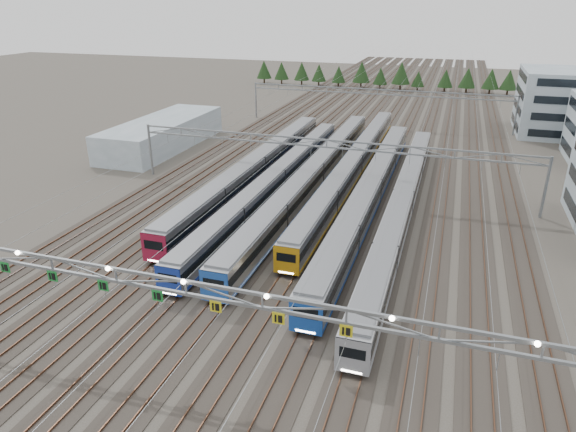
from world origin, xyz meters
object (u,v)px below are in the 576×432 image
(train_e, at_px, (371,190))
(gantry_far, at_px, (377,96))
(train_a, at_px, (257,167))
(train_d, at_px, (353,164))
(train_b, at_px, (277,179))
(train_c, at_px, (315,174))
(gantry_near, at_px, (185,291))
(train_f, at_px, (403,202))
(gantry_mid, at_px, (327,150))
(west_shed, at_px, (163,133))

(train_e, relative_size, gantry_far, 1.11)
(train_a, xyz_separation_m, train_d, (13.50, 6.49, -0.15))
(train_b, height_order, train_c, train_c)
(train_a, xyz_separation_m, gantry_near, (11.20, -42.29, 4.94))
(train_b, bearing_deg, train_f, -10.68)
(train_f, xyz_separation_m, gantry_far, (-11.25, 49.99, 4.44))
(train_d, height_order, gantry_near, gantry_near)
(gantry_mid, bearing_deg, train_f, -23.93)
(train_a, distance_m, gantry_far, 44.48)
(train_a, bearing_deg, west_shed, 151.22)
(train_f, height_order, gantry_far, gantry_far)
(train_a, relative_size, west_shed, 1.93)
(train_c, xyz_separation_m, west_shed, (-32.77, 12.97, 0.47))
(train_a, bearing_deg, train_e, -14.21)
(train_e, xyz_separation_m, gantry_far, (-6.75, 47.39, 4.29))
(train_a, height_order, train_d, train_a)
(train_b, relative_size, west_shed, 2.01)
(train_d, xyz_separation_m, west_shed, (-37.27, 6.57, 0.52))
(train_d, distance_m, train_e, 11.93)
(train_b, xyz_separation_m, train_c, (4.50, 3.86, 0.12))
(train_c, bearing_deg, train_f, -28.25)
(train_b, height_order, gantry_mid, gantry_mid)
(train_c, relative_size, train_f, 1.05)
(train_f, bearing_deg, train_c, 151.75)
(train_f, distance_m, west_shed, 50.50)
(train_c, xyz_separation_m, gantry_near, (2.20, -42.38, 5.04))
(train_c, bearing_deg, train_b, -139.38)
(train_a, height_order, train_b, train_a)
(gantry_near, bearing_deg, gantry_far, 89.97)
(train_c, xyz_separation_m, gantry_far, (2.25, 42.74, 4.34))
(train_c, bearing_deg, train_e, -27.31)
(train_a, xyz_separation_m, train_f, (22.50, -7.16, -0.20))
(train_b, height_order, gantry_near, gantry_near)
(gantry_mid, height_order, gantry_far, same)
(train_e, xyz_separation_m, west_shed, (-41.77, 17.61, 0.43))
(train_d, bearing_deg, gantry_mid, -104.57)
(train_e, relative_size, west_shed, 2.08)
(train_b, relative_size, train_c, 0.89)
(train_c, relative_size, gantry_mid, 1.20)
(train_b, bearing_deg, west_shed, 149.23)
(train_b, distance_m, west_shed, 32.90)
(train_b, relative_size, train_d, 0.90)
(train_d, bearing_deg, gantry_near, -92.70)
(train_f, bearing_deg, west_shed, 156.39)
(train_b, bearing_deg, train_d, 48.74)
(train_d, height_order, gantry_mid, gantry_mid)
(train_a, bearing_deg, train_c, 0.57)
(train_a, height_order, west_shed, west_shed)
(train_b, xyz_separation_m, train_d, (9.00, 10.26, 0.07))
(train_c, distance_m, gantry_near, 42.73)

